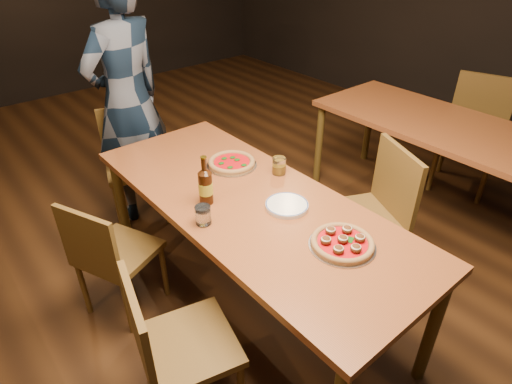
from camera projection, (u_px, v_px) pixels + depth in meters
ground at (251, 301)px, 2.63m from camera, size 9.00×9.00×0.00m
table_main at (250, 211)px, 2.26m from camera, size 0.80×2.00×0.75m
table_right at (452, 136)px, 3.05m from camera, size 0.80×2.00×0.75m
chair_main_nw at (188, 344)px, 1.85m from camera, size 0.48×0.48×0.86m
chair_main_sw at (119, 251)px, 2.40m from camera, size 0.50×0.50×0.81m
chair_main_e at (360, 218)px, 2.56m from camera, size 0.58×0.58×0.94m
chair_end at (135, 166)px, 3.17m from camera, size 0.52×0.52×0.87m
chair_nbr_right at (471, 135)px, 3.50m from camera, size 0.57×0.57×0.98m
pizza_meatball at (342, 242)px, 1.89m from camera, size 0.30×0.30×0.05m
pizza_margherita at (232, 163)px, 2.52m from camera, size 0.30×0.30×0.04m
plate_stack at (287, 206)px, 2.16m from camera, size 0.22×0.22×0.02m
beer_bottle at (206, 187)px, 2.15m from camera, size 0.07×0.07×0.26m
water_glass at (203, 215)px, 2.02m from camera, size 0.08×0.08×0.09m
amber_glass at (279, 166)px, 2.43m from camera, size 0.08×0.08×0.10m
diner at (127, 101)px, 3.00m from camera, size 0.76×0.61×1.81m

